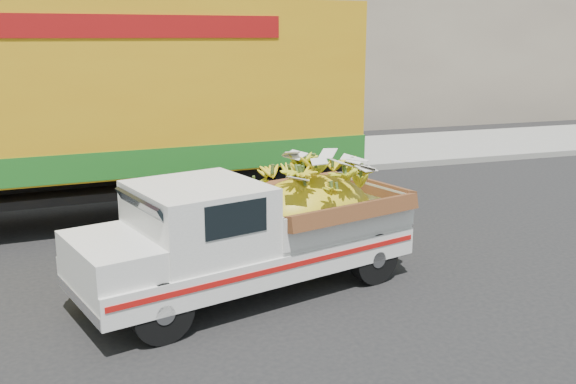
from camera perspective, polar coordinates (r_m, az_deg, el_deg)
name	(u,v)px	position (r m, az deg, el deg)	size (l,w,h in m)	color
ground	(138,296)	(8.46, -13.17, -8.97)	(100.00, 100.00, 0.00)	black
curb	(106,186)	(14.28, -15.88, 0.54)	(60.00, 0.25, 0.15)	gray
sidewalk	(100,167)	(16.34, -16.34, 2.11)	(60.00, 4.00, 0.14)	gray
building_right	(447,41)	(27.22, 13.91, 12.94)	(14.00, 6.00, 6.00)	gray
pickup_truck	(270,227)	(8.27, -1.65, -3.16)	(4.56, 2.65, 1.51)	black
semi_trailer	(15,104)	(11.55, -23.09, 7.24)	(12.04, 3.27, 3.80)	black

